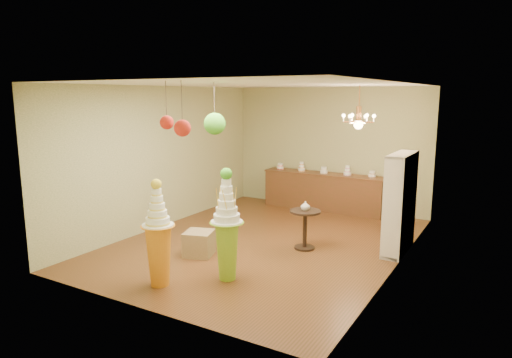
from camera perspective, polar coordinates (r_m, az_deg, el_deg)
The scene contains 17 objects.
floor at distance 8.91m, azimuth 1.11°, elevation -7.92°, with size 6.50×6.50×0.00m, color #563117.
ceiling at distance 8.46m, azimuth 1.18°, elevation 11.74°, with size 6.50×6.50×0.00m, color white.
wall_back at distance 11.48m, azimuth 9.07°, elevation 3.78°, with size 5.00×0.04×3.00m, color tan.
wall_front at distance 5.98m, azimuth -14.18°, elevation -2.54°, with size 5.00×0.04×3.00m, color tan.
wall_left at distance 10.00m, azimuth -11.48°, elevation 2.72°, with size 0.04×6.50×3.00m, color tan.
wall_right at distance 7.68m, azimuth 17.67°, elevation 0.13°, with size 0.04×6.50×3.00m, color tan.
pedestal_green at distance 7.02m, azimuth -3.65°, elevation -7.13°, with size 0.49×0.49×1.75m.
pedestal_orange at distance 6.97m, azimuth -12.07°, elevation -8.14°, with size 0.59×0.59×1.62m.
burlap_riser at distance 8.23m, azimuth -7.15°, elevation -7.98°, with size 0.48×0.48×0.44m, color #91764F.
sideboard at distance 11.39m, azimuth 8.41°, elevation -1.47°, with size 3.04×0.54×1.16m.
shelving_unit at distance 8.60m, azimuth 17.58°, elevation -2.87°, with size 0.33×1.20×1.80m.
round_table at distance 8.48m, azimuth 6.14°, elevation -5.62°, with size 0.58×0.58×0.73m.
vase at distance 8.39m, azimuth 6.19°, elevation -3.35°, with size 0.17×0.17×0.17m, color beige.
pom_red_left at distance 6.14m, azimuth -9.18°, elevation 6.31°, with size 0.23×0.23×0.73m.
pom_green_mid at distance 6.85m, azimuth -5.18°, elevation 6.89°, with size 0.33×0.33×0.77m.
pom_red_right at distance 6.36m, azimuth -11.09°, elevation 6.96°, with size 0.19×0.19×0.65m.
chandelier at distance 9.03m, azimuth 12.68°, elevation 6.98°, with size 0.79×0.79×0.85m.
Camera 1 is at (4.11, -7.39, 2.81)m, focal length 32.00 mm.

